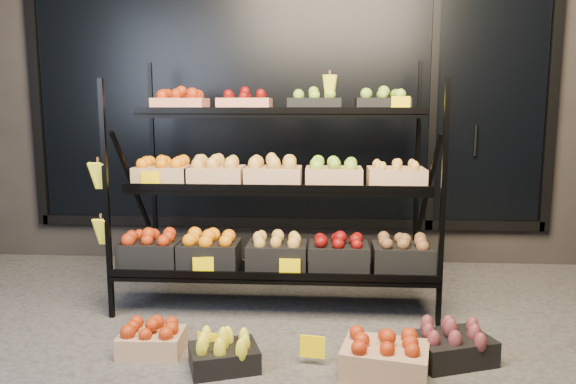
# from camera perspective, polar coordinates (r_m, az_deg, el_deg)

# --- Properties ---
(ground) EXTENTS (24.00, 24.00, 0.00)m
(ground) POSITION_cam_1_polar(r_m,az_deg,el_deg) (3.44, -1.94, -14.09)
(ground) COLOR #514F4C
(ground) RESTS_ON ground
(building) EXTENTS (6.00, 2.08, 3.50)m
(building) POSITION_cam_1_polar(r_m,az_deg,el_deg) (5.77, 0.59, 12.91)
(building) COLOR #2D2826
(building) RESTS_ON ground
(display_rack) EXTENTS (2.18, 1.02, 1.66)m
(display_rack) POSITION_cam_1_polar(r_m,az_deg,el_deg) (3.81, -1.33, 0.48)
(display_rack) COLOR black
(display_rack) RESTS_ON ground
(tag_floor_a) EXTENTS (0.13, 0.01, 0.12)m
(tag_floor_a) POSITION_cam_1_polar(r_m,az_deg,el_deg) (3.10, -7.98, -15.70)
(tag_floor_a) COLOR #FFD400
(tag_floor_a) RESTS_ON ground
(tag_floor_b) EXTENTS (0.13, 0.01, 0.12)m
(tag_floor_b) POSITION_cam_1_polar(r_m,az_deg,el_deg) (3.04, 2.50, -16.12)
(tag_floor_b) COLOR #FFD400
(tag_floor_b) RESTS_ON ground
(floor_crate_left) EXTENTS (0.35, 0.26, 0.18)m
(floor_crate_left) POSITION_cam_1_polar(r_m,az_deg,el_deg) (3.25, -13.69, -14.20)
(floor_crate_left) COLOR tan
(floor_crate_left) RESTS_ON ground
(floor_crate_midleft) EXTENTS (0.40, 0.35, 0.18)m
(floor_crate_midleft) POSITION_cam_1_polar(r_m,az_deg,el_deg) (3.01, -6.52, -15.93)
(floor_crate_midleft) COLOR black
(floor_crate_midleft) RESTS_ON ground
(floor_crate_midright) EXTENTS (0.48, 0.39, 0.21)m
(floor_crate_midright) POSITION_cam_1_polar(r_m,az_deg,el_deg) (2.97, 9.85, -16.02)
(floor_crate_midright) COLOR tan
(floor_crate_midright) RESTS_ON ground
(floor_crate_right) EXTENTS (0.47, 0.41, 0.20)m
(floor_crate_right) POSITION_cam_1_polar(r_m,az_deg,el_deg) (3.18, 16.29, -14.61)
(floor_crate_right) COLOR black
(floor_crate_right) RESTS_ON ground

